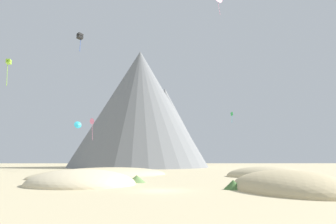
{
  "coord_description": "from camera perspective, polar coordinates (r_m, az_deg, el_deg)",
  "views": [
    {
      "loc": [
        0.23,
        -29.74,
        3.04
      ],
      "look_at": [
        1.55,
        38.43,
        14.03
      ],
      "focal_mm": 31.46,
      "sensor_mm": 36.0,
      "label": 1
    }
  ],
  "objects": [
    {
      "name": "bush_near_right",
      "position": [
        36.48,
        28.32,
        -12.34
      ],
      "size": [
        2.89,
        2.89,
        0.67
      ],
      "primitive_type": "cone",
      "rotation": [
        0.0,
        0.0,
        4.89
      ],
      "color": "#668C4C",
      "rests_on": "ground_plane"
    },
    {
      "name": "dune_back_low",
      "position": [
        38.26,
        -16.44,
        -13.35
      ],
      "size": [
        17.65,
        17.57,
        3.73
      ],
      "primitive_type": "ellipsoid",
      "rotation": [
        0.0,
        0.0,
        1.1
      ],
      "color": "beige",
      "rests_on": "ground_plane"
    },
    {
      "name": "kite_black_high",
      "position": [
        64.96,
        -16.69,
        13.85
      ],
      "size": [
        1.51,
        1.51,
        3.95
      ],
      "rotation": [
        0.0,
        0.0,
        5.48
      ],
      "color": "black"
    },
    {
      "name": "bush_mid_center",
      "position": [
        31.78,
        12.54,
        -13.57
      ],
      "size": [
        2.23,
        2.23,
        0.96
      ],
      "primitive_type": "cone",
      "rotation": [
        0.0,
        0.0,
        0.1
      ],
      "color": "#477238",
      "rests_on": "ground_plane"
    },
    {
      "name": "dune_midground",
      "position": [
        32.38,
        22.16,
        -13.89
      ],
      "size": [
        12.03,
        16.99,
        4.01
      ],
      "primitive_type": "ellipsoid",
      "rotation": [
        0.0,
        0.0,
        1.72
      ],
      "color": "#C6B284",
      "rests_on": "ground_plane"
    },
    {
      "name": "kite_lime_mid",
      "position": [
        60.1,
        -28.5,
        8.41
      ],
      "size": [
        0.74,
        0.8,
        4.94
      ],
      "rotation": [
        0.0,
        0.0,
        3.16
      ],
      "color": "#8CD133"
    },
    {
      "name": "kite_green_mid",
      "position": [
        91.44,
        12.26,
        -0.53
      ],
      "size": [
        0.56,
        1.06,
        3.32
      ],
      "rotation": [
        0.0,
        0.0,
        4.32
      ],
      "color": "green"
    },
    {
      "name": "ground_plane",
      "position": [
        29.9,
        -1.6,
        -14.99
      ],
      "size": [
        400.0,
        400.0,
        0.0
      ],
      "primitive_type": "plane",
      "color": "beige"
    },
    {
      "name": "rock_massif",
      "position": [
        119.31,
        -4.24,
        -0.71
      ],
      "size": [
        58.6,
        54.83,
        47.66
      ],
      "color": "slate",
      "rests_on": "ground_plane"
    },
    {
      "name": "dune_foreground_right",
      "position": [
        55.56,
        -12.02,
        -12.1
      ],
      "size": [
        28.22,
        27.58,
        3.19
      ],
      "primitive_type": "ellipsoid",
      "rotation": [
        0.0,
        0.0,
        0.76
      ],
      "color": "#CCBA8E",
      "rests_on": "ground_plane"
    },
    {
      "name": "kite_pink_low",
      "position": [
        84.49,
        -14.43,
        -1.8
      ],
      "size": [
        1.75,
        1.34,
        6.04
      ],
      "rotation": [
        0.0,
        0.0,
        2.63
      ],
      "color": "pink"
    },
    {
      "name": "kite_cyan_low",
      "position": [
        93.58,
        -17.06,
        -2.36
      ],
      "size": [
        2.27,
        1.74,
        2.2
      ],
      "rotation": [
        0.0,
        0.0,
        0.52
      ],
      "color": "#33BCDB"
    },
    {
      "name": "bush_far_right",
      "position": [
        40.18,
        -6.09,
        -12.74
      ],
      "size": [
        3.34,
        3.34,
        0.99
      ],
      "primitive_type": "cone",
      "rotation": [
        0.0,
        0.0,
        0.86
      ],
      "color": "#668C4C",
      "rests_on": "ground_plane"
    },
    {
      "name": "dune_foreground_left",
      "position": [
        54.29,
        18.63,
        -11.9
      ],
      "size": [
        17.33,
        16.61,
        3.68
      ],
      "primitive_type": "ellipsoid",
      "rotation": [
        0.0,
        0.0,
        2.46
      ],
      "color": "#CCBA8E",
      "rests_on": "ground_plane"
    },
    {
      "name": "bush_near_left",
      "position": [
        40.27,
        24.44,
        -12.38
      ],
      "size": [
        3.04,
        3.04,
        0.43
      ],
      "primitive_type": "cone",
      "rotation": [
        0.0,
        0.0,
        5.98
      ],
      "color": "#386633",
      "rests_on": "ground_plane"
    }
  ]
}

